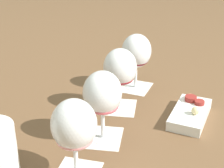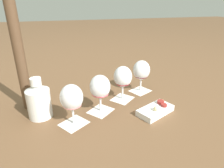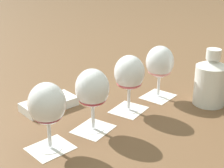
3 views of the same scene
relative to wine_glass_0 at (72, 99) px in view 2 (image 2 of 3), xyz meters
The scene contains 12 objects.
ground_plane 0.26m from the wine_glass_0, 30.18° to the left, with size 8.00×8.00×0.00m, color brown.
tasting_card_0 0.12m from the wine_glass_0, 153.43° to the left, with size 0.14×0.14×0.00m.
tasting_card_1 0.19m from the wine_glass_0, 29.21° to the left, with size 0.14×0.14×0.00m.
tasting_card_2 0.33m from the wine_glass_0, 31.66° to the left, with size 0.14×0.14×0.00m.
tasting_card_3 0.47m from the wine_glass_0, 30.49° to the left, with size 0.14×0.13×0.00m.
wine_glass_0 is the anchor object (origin of this frame).
wine_glass_1 0.15m from the wine_glass_0, 29.21° to the left, with size 0.09×0.09×0.18m.
wine_glass_2 0.31m from the wine_glass_0, 31.66° to the left, with size 0.09×0.09×0.18m.
wine_glass_3 0.46m from the wine_glass_0, 30.49° to the left, with size 0.09×0.09×0.18m.
ceramic_vase 0.17m from the wine_glass_0, 145.54° to the left, with size 0.10×0.10×0.19m.
snack_dish 0.39m from the wine_glass_0, ahead, with size 0.19×0.15×0.05m.
umbrella_pole 0.43m from the wine_glass_0, 135.65° to the left, with size 0.05×0.05×0.88m.
Camera 2 is at (-0.22, -0.84, 0.50)m, focal length 32.00 mm.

